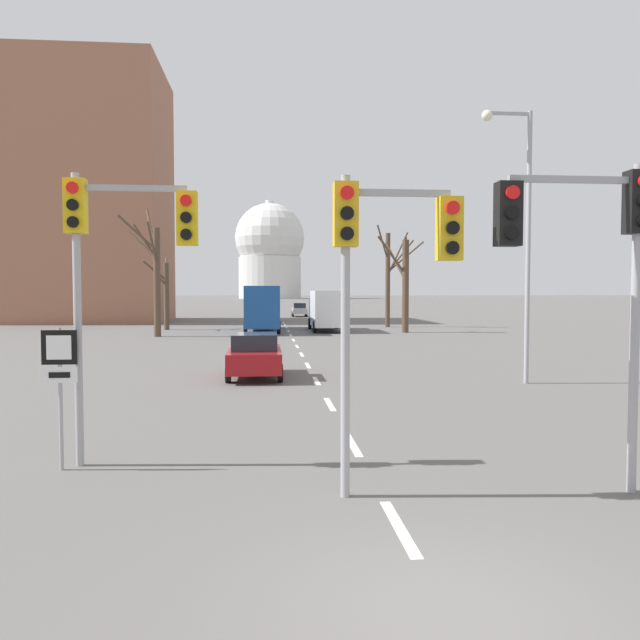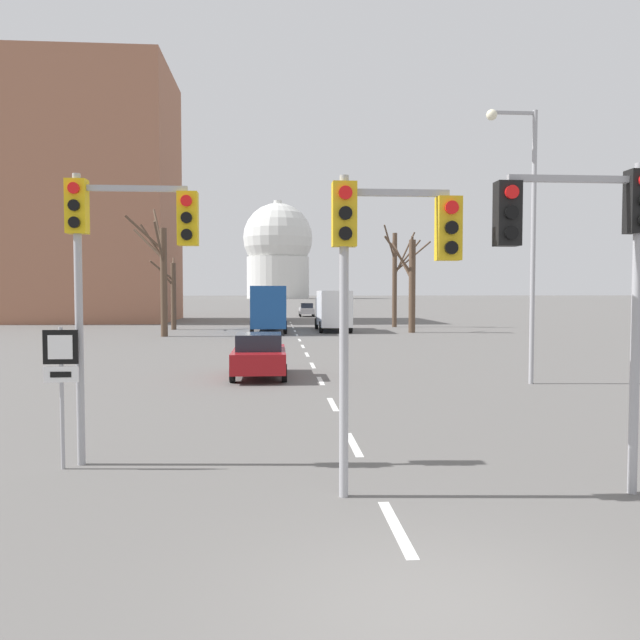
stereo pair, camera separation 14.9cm
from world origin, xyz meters
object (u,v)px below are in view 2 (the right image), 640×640
object	(u,v)px
city_bus	(269,305)
traffic_signal_near_left	(116,245)
traffic_signal_centre_tall	(381,255)
sedan_near_right	(307,310)
traffic_signal_near_right	(593,244)
route_sign_post	(61,373)
street_lamp_right	(526,221)
sedan_mid_centre	(259,355)
delivery_truck	(333,309)
sedan_near_left	(277,314)

from	to	relation	value
city_bus	traffic_signal_near_left	bearing A→B (deg)	-93.71
traffic_signal_near_left	traffic_signal_centre_tall	xyz separation A→B (m)	(4.42, -2.09, -0.28)
sedan_near_right	traffic_signal_near_right	bearing A→B (deg)	-89.24
traffic_signal_centre_tall	sedan_near_right	world-z (taller)	traffic_signal_centre_tall
traffic_signal_near_left	traffic_signal_near_right	xyz separation A→B (m)	(7.63, -2.27, -0.11)
traffic_signal_near_right	sedan_near_right	bearing A→B (deg)	90.76
traffic_signal_near_left	route_sign_post	bearing A→B (deg)	-163.62
traffic_signal_near_right	street_lamp_right	size ratio (longest dim) A/B	0.56
street_lamp_right	sedan_mid_centre	distance (m)	10.32
traffic_signal_near_left	delivery_truck	distance (m)	37.63
traffic_signal_near_left	delivery_truck	size ratio (longest dim) A/B	0.72
traffic_signal_near_right	sedan_near_right	distance (m)	66.58
sedan_near_left	city_bus	bearing A→B (deg)	-92.71
traffic_signal_near_left	sedan_near_right	world-z (taller)	traffic_signal_near_left
route_sign_post	sedan_near_left	xyz separation A→B (m)	(4.05, 52.84, -0.91)
traffic_signal_near_left	sedan_near_left	xyz separation A→B (m)	(3.14, 52.57, -3.16)
route_sign_post	sedan_near_left	world-z (taller)	route_sign_post
sedan_near_right	delivery_truck	distance (m)	27.42
traffic_signal_near_right	sedan_near_right	size ratio (longest dim) A/B	1.18
sedan_near_left	delivery_truck	xyz separation A→B (m)	(4.24, -15.74, 0.90)
traffic_signal_near_left	sedan_mid_centre	bearing A→B (deg)	78.55
sedan_near_left	city_bus	world-z (taller)	city_bus
delivery_truck	route_sign_post	bearing A→B (deg)	-102.59
street_lamp_right	sedan_mid_centre	world-z (taller)	street_lamp_right
traffic_signal_near_right	sedan_near_left	size ratio (longest dim) A/B	1.30
sedan_near_right	sedan_mid_centre	size ratio (longest dim) A/B	1.03
traffic_signal_near_right	city_bus	bearing A→B (deg)	97.57
traffic_signal_near_left	traffic_signal_near_right	bearing A→B (deg)	-16.54
traffic_signal_centre_tall	route_sign_post	size ratio (longest dim) A/B	1.94
traffic_signal_near_left	route_sign_post	xyz separation A→B (m)	(-0.91, -0.27, -2.25)
sedan_mid_centre	city_bus	size ratio (longest dim) A/B	0.39
traffic_signal_centre_tall	route_sign_post	bearing A→B (deg)	161.09
street_lamp_right	delivery_truck	distance (m)	28.40
traffic_signal_centre_tall	street_lamp_right	size ratio (longest dim) A/B	0.53
traffic_signal_near_left	street_lamp_right	xyz separation A→B (m)	(11.20, 8.94, 1.51)
traffic_signal_near_right	city_bus	size ratio (longest dim) A/B	0.47
sedan_mid_centre	traffic_signal_centre_tall	bearing A→B (deg)	-80.79
traffic_signal_centre_tall	sedan_near_left	xyz separation A→B (m)	(-1.28, 54.66, -2.88)
traffic_signal_near_left	street_lamp_right	bearing A→B (deg)	38.61
traffic_signal_near_left	city_bus	bearing A→B (deg)	86.29
traffic_signal_near_left	sedan_mid_centre	xyz separation A→B (m)	(2.27, 11.19, -3.15)
street_lamp_right	sedan_near_left	distance (m)	44.61
traffic_signal_near_left	street_lamp_right	distance (m)	14.41
sedan_near_right	city_bus	distance (m)	27.53
street_lamp_right	sedan_near_right	distance (m)	55.66
sedan_near_left	city_bus	size ratio (longest dim) A/B	0.36
traffic_signal_centre_tall	route_sign_post	xyz separation A→B (m)	(-5.33, 1.82, -1.97)
traffic_signal_near_left	sedan_near_right	distance (m)	64.66
route_sign_post	sedan_near_right	bearing A→B (deg)	83.23
sedan_near_left	city_bus	xyz separation A→B (m)	(-0.73, -15.49, 1.25)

